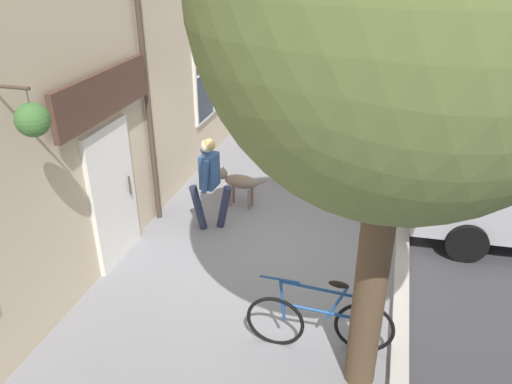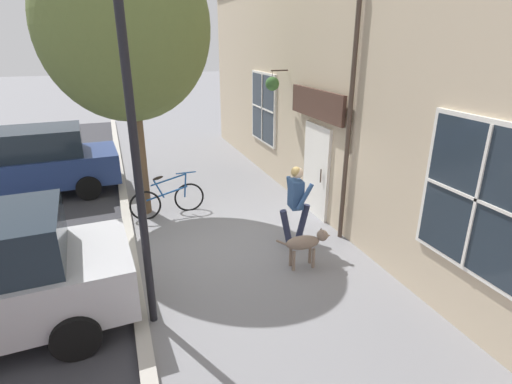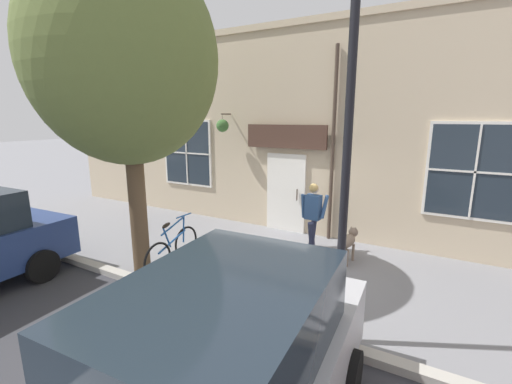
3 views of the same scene
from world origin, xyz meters
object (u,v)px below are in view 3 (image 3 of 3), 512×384
at_px(pedestrian_walking, 313,211).
at_px(leaning_bicycle, 173,248).
at_px(dog_on_leash, 348,241).
at_px(street_lamp, 351,75).
at_px(street_tree_by_curb, 129,61).

distance_m(pedestrian_walking, leaning_bicycle, 3.18).
distance_m(dog_on_leash, leaning_bicycle, 3.70).
relative_size(pedestrian_walking, street_lamp, 0.29).
relative_size(leaning_bicycle, street_lamp, 0.32).
relative_size(dog_on_leash, street_tree_by_curb, 0.17).
xyz_separation_m(pedestrian_walking, leaning_bicycle, (2.16, -2.25, -0.57)).
distance_m(dog_on_leash, street_lamp, 4.14).
distance_m(leaning_bicycle, street_lamp, 4.92).
distance_m(pedestrian_walking, dog_on_leash, 1.01).
xyz_separation_m(pedestrian_walking, dog_on_leash, (0.19, 0.87, -0.47)).
bearing_deg(street_tree_by_curb, leaning_bicycle, 146.60).
xyz_separation_m(leaning_bicycle, street_lamp, (0.77, 3.70, 3.14)).
bearing_deg(leaning_bicycle, pedestrian_walking, 133.85).
relative_size(street_tree_by_curb, street_lamp, 1.09).
height_order(dog_on_leash, street_tree_by_curb, street_tree_by_curb).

